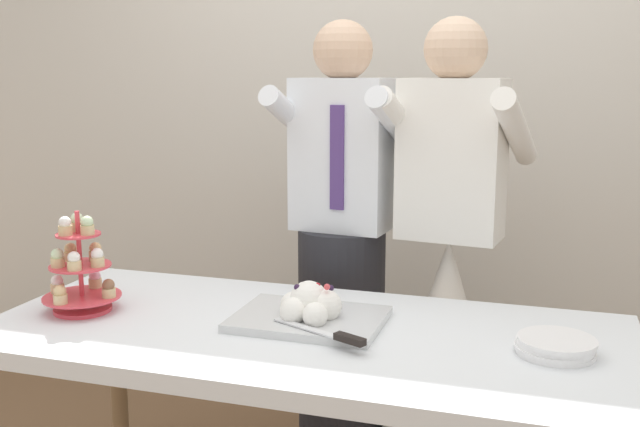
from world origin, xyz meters
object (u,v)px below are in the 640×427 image
dessert_table (304,354)px  cupcake_stand (80,272)px  person_groom (342,275)px  main_cake_tray (310,311)px  person_bride (446,331)px  plate_stack (555,346)px

dessert_table → cupcake_stand: (-0.68, -0.05, 0.19)m
dessert_table → person_groom: bearing=96.7°
main_cake_tray → person_bride: 0.70m
person_groom → cupcake_stand: bearing=-130.1°
cupcake_stand → person_groom: person_groom is taller
main_cake_tray → person_groom: bearing=97.6°
plate_stack → person_groom: (-0.75, 0.66, -0.05)m
dessert_table → person_groom: (-0.08, 0.67, 0.05)m
person_bride → plate_stack: bearing=-60.2°
main_cake_tray → person_groom: 0.63m
dessert_table → plate_stack: size_ratio=8.84×
plate_stack → person_bride: 0.75m
person_groom → dessert_table: bearing=-83.3°
cupcake_stand → plate_stack: size_ratio=1.50×
main_cake_tray → dessert_table: bearing=-95.8°
cupcake_stand → person_groom: size_ratio=0.18×
main_cake_tray → person_bride: (0.31, 0.59, -0.23)m
dessert_table → main_cake_tray: 0.12m
plate_stack → person_groom: 1.00m
person_groom → person_bride: 0.43m
cupcake_stand → main_cake_tray: (0.69, 0.10, -0.08)m
cupcake_stand → plate_stack: (1.35, 0.06, -0.10)m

